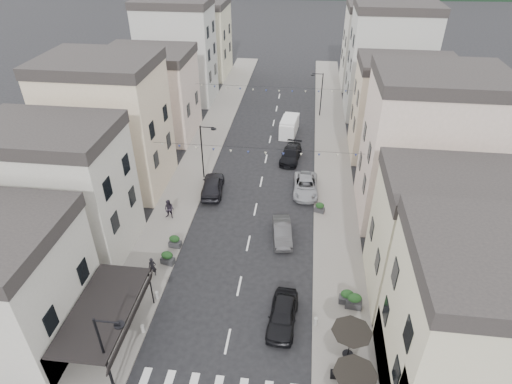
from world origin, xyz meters
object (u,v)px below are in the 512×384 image
pedestrian_a (152,267)px  pedestrian_b (169,209)px  parked_car_e (212,185)px  delivery_van (289,126)px  parked_car_c (306,186)px  parked_car_d (291,154)px  parked_car_a (283,315)px  parked_car_b (282,232)px

pedestrian_a → pedestrian_b: 7.38m
parked_car_e → delivery_van: delivery_van is taller
parked_car_c → pedestrian_b: 13.57m
parked_car_d → pedestrian_a: (-9.52, -19.86, 0.22)m
parked_car_d → pedestrian_b: bearing=-122.5°
parked_car_c → pedestrian_a: 17.49m
parked_car_a → pedestrian_b: 15.30m
parked_car_c → parked_car_e: parked_car_e is taller
parked_car_a → delivery_van: delivery_van is taller
pedestrian_b → parked_car_d: bearing=58.5°
parked_car_c → parked_car_d: bearing=104.0°
delivery_van → parked_car_b: bearing=-82.4°
parked_car_a → parked_car_c: parked_car_a is taller
parked_car_a → parked_car_e: (-8.06, 15.41, 0.08)m
parked_car_d → parked_car_a: bearing=-81.2°
delivery_van → pedestrian_b: bearing=-110.8°
parked_car_b → parked_car_d: parked_car_d is taller
parked_car_a → parked_car_b: 9.07m
parked_car_a → parked_car_b: size_ratio=1.07×
delivery_van → pedestrian_b: size_ratio=2.53×
parked_car_a → parked_car_e: parked_car_e is taller
parked_car_a → pedestrian_a: 10.69m
parked_car_b → delivery_van: size_ratio=0.88×
parked_car_a → parked_car_d: bearing=95.7°
parked_car_d → parked_car_b: bearing=-82.9°
parked_car_b → parked_car_d: 14.09m
parked_car_a → parked_car_c: 16.65m
parked_car_b → pedestrian_a: (-9.52, -5.77, 0.24)m
parked_car_b → pedestrian_b: 10.49m
parked_car_a → delivery_van: bearing=96.4°
pedestrian_a → delivery_van: bearing=55.8°
parked_car_d → pedestrian_b: pedestrian_b is taller
parked_car_d → parked_car_e: (-7.40, -7.72, 0.15)m
parked_car_c → delivery_van: size_ratio=1.07×
parked_car_b → parked_car_c: size_ratio=0.83×
parked_car_b → parked_car_c: parked_car_c is taller
parked_car_c → pedestrian_a: size_ratio=3.16×
parked_car_e → parked_car_a: bearing=111.8°
pedestrian_b → delivery_van: bearing=71.2°
parked_car_c → parked_car_d: parked_car_c is taller
parked_car_d → delivery_van: size_ratio=1.02×
parked_car_b → parked_car_e: parked_car_e is taller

